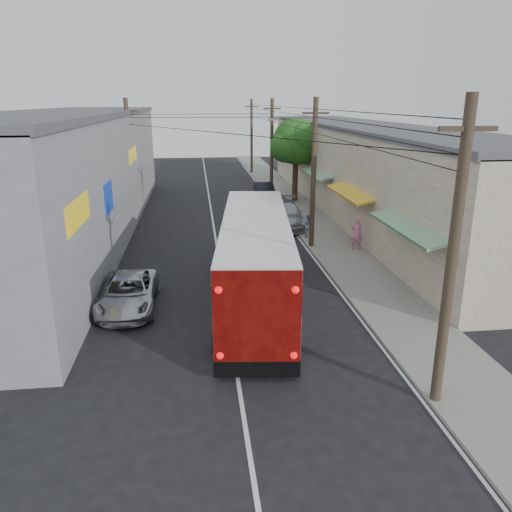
{
  "coord_description": "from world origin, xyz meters",
  "views": [
    {
      "loc": [
        -0.99,
        -13.05,
        7.81
      ],
      "look_at": [
        1.35,
        6.57,
        1.64
      ],
      "focal_mm": 35.0,
      "sensor_mm": 36.0,
      "label": 1
    }
  ],
  "objects_px": {
    "jeepney": "(128,293)",
    "parked_suv": "(284,214)",
    "parked_car_far": "(265,190)",
    "pedestrian_near": "(357,234)",
    "coach_bus": "(255,259)",
    "pedestrian_far": "(308,225)",
    "parked_car_mid": "(278,207)"
  },
  "relations": [
    {
      "from": "pedestrian_near",
      "to": "parked_suv",
      "type": "bearing_deg",
      "value": -41.87
    },
    {
      "from": "parked_suv",
      "to": "pedestrian_near",
      "type": "bearing_deg",
      "value": -59.2
    },
    {
      "from": "jeepney",
      "to": "parked_car_far",
      "type": "distance_m",
      "value": 23.81
    },
    {
      "from": "jeepney",
      "to": "parked_car_mid",
      "type": "bearing_deg",
      "value": 60.67
    },
    {
      "from": "parked_car_mid",
      "to": "parked_car_far",
      "type": "xyz_separation_m",
      "value": [
        0.0,
        7.1,
        -0.04
      ]
    },
    {
      "from": "parked_suv",
      "to": "parked_car_mid",
      "type": "distance_m",
      "value": 2.74
    },
    {
      "from": "coach_bus",
      "to": "parked_car_mid",
      "type": "distance_m",
      "value": 15.53
    },
    {
      "from": "parked_car_mid",
      "to": "coach_bus",
      "type": "bearing_deg",
      "value": -96.85
    },
    {
      "from": "jeepney",
      "to": "parked_car_mid",
      "type": "height_order",
      "value": "parked_car_mid"
    },
    {
      "from": "jeepney",
      "to": "pedestrian_near",
      "type": "distance_m",
      "value": 12.96
    },
    {
      "from": "parked_car_mid",
      "to": "pedestrian_near",
      "type": "distance_m",
      "value": 9.18
    },
    {
      "from": "jeepney",
      "to": "pedestrian_near",
      "type": "height_order",
      "value": "pedestrian_near"
    },
    {
      "from": "coach_bus",
      "to": "pedestrian_near",
      "type": "bearing_deg",
      "value": 52.12
    },
    {
      "from": "coach_bus",
      "to": "parked_car_far",
      "type": "bearing_deg",
      "value": 87.67
    },
    {
      "from": "parked_suv",
      "to": "parked_car_mid",
      "type": "relative_size",
      "value": 1.36
    },
    {
      "from": "parked_car_far",
      "to": "pedestrian_near",
      "type": "distance_m",
      "value": 16.08
    },
    {
      "from": "coach_bus",
      "to": "parked_car_far",
      "type": "xyz_separation_m",
      "value": [
        3.39,
        22.22,
        -1.15
      ]
    },
    {
      "from": "coach_bus",
      "to": "parked_suv",
      "type": "xyz_separation_m",
      "value": [
        3.34,
        12.38,
        -1.0
      ]
    },
    {
      "from": "parked_suv",
      "to": "parked_car_far",
      "type": "bearing_deg",
      "value": 94.72
    },
    {
      "from": "jeepney",
      "to": "parked_suv",
      "type": "distance_m",
      "value": 14.98
    },
    {
      "from": "jeepney",
      "to": "parked_car_far",
      "type": "relative_size",
      "value": 1.15
    },
    {
      "from": "pedestrian_near",
      "to": "pedestrian_far",
      "type": "xyz_separation_m",
      "value": [
        -2.04,
        2.82,
        -0.16
      ]
    },
    {
      "from": "coach_bus",
      "to": "jeepney",
      "type": "xyz_separation_m",
      "value": [
        -5.01,
        -0.06,
        -1.17
      ]
    },
    {
      "from": "jeepney",
      "to": "pedestrian_far",
      "type": "xyz_separation_m",
      "value": [
        9.2,
        9.28,
        0.18
      ]
    },
    {
      "from": "coach_bus",
      "to": "parked_car_mid",
      "type": "height_order",
      "value": "coach_bus"
    },
    {
      "from": "parked_car_far",
      "to": "parked_car_mid",
      "type": "bearing_deg",
      "value": -90.38
    },
    {
      "from": "parked_suv",
      "to": "parked_car_far",
      "type": "xyz_separation_m",
      "value": [
        0.05,
        9.84,
        -0.15
      ]
    },
    {
      "from": "parked_suv",
      "to": "pedestrian_near",
      "type": "height_order",
      "value": "pedestrian_near"
    },
    {
      "from": "coach_bus",
      "to": "pedestrian_far",
      "type": "relative_size",
      "value": 8.75
    },
    {
      "from": "coach_bus",
      "to": "pedestrian_near",
      "type": "xyz_separation_m",
      "value": [
        6.23,
        6.4,
        -0.82
      ]
    },
    {
      "from": "parked_car_far",
      "to": "pedestrian_near",
      "type": "xyz_separation_m",
      "value": [
        2.84,
        -15.82,
        0.32
      ]
    },
    {
      "from": "pedestrian_near",
      "to": "parked_car_far",
      "type": "bearing_deg",
      "value": -57.48
    }
  ]
}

